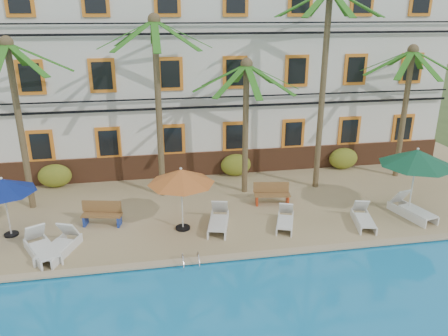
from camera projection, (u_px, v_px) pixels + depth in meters
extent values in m
plane|color=#384C23|center=(231.00, 250.00, 15.39)|extent=(100.00, 100.00, 0.00)
cube|color=tan|center=(210.00, 192.00, 19.98)|extent=(30.00, 12.00, 0.25)
cube|color=tan|center=(237.00, 257.00, 14.47)|extent=(30.00, 0.35, 0.06)
cube|color=silver|center=(195.00, 65.00, 22.86)|extent=(25.00, 6.00, 10.00)
cube|color=brown|center=(205.00, 164.00, 21.53)|extent=(25.00, 0.12, 1.20)
cube|color=orange|center=(41.00, 146.00, 19.85)|extent=(1.15, 0.10, 1.50)
cube|color=black|center=(41.00, 146.00, 19.80)|extent=(0.85, 0.04, 1.20)
cube|color=orange|center=(109.00, 143.00, 20.35)|extent=(1.15, 0.10, 1.50)
cube|color=black|center=(108.00, 143.00, 20.30)|extent=(0.85, 0.04, 1.20)
cube|color=orange|center=(173.00, 140.00, 20.85)|extent=(1.15, 0.10, 1.50)
cube|color=black|center=(173.00, 140.00, 20.80)|extent=(0.85, 0.04, 1.20)
cube|color=orange|center=(234.00, 137.00, 21.34)|extent=(1.15, 0.10, 1.50)
cube|color=black|center=(235.00, 137.00, 21.30)|extent=(0.85, 0.04, 1.20)
cube|color=orange|center=(293.00, 134.00, 21.84)|extent=(1.15, 0.10, 1.50)
cube|color=black|center=(293.00, 134.00, 21.80)|extent=(0.85, 0.04, 1.20)
cube|color=orange|center=(349.00, 131.00, 22.34)|extent=(1.15, 0.10, 1.50)
cube|color=black|center=(350.00, 131.00, 22.30)|extent=(0.85, 0.04, 1.20)
cube|color=orange|center=(403.00, 128.00, 22.84)|extent=(1.15, 0.10, 1.50)
cube|color=black|center=(403.00, 129.00, 22.79)|extent=(0.85, 0.04, 1.20)
cube|color=orange|center=(31.00, 77.00, 18.79)|extent=(1.15, 0.10, 1.50)
cube|color=black|center=(30.00, 78.00, 18.75)|extent=(0.85, 0.04, 1.20)
cube|color=orange|center=(102.00, 76.00, 19.29)|extent=(1.15, 0.10, 1.50)
cube|color=black|center=(102.00, 76.00, 19.25)|extent=(0.85, 0.04, 1.20)
cube|color=orange|center=(170.00, 74.00, 19.79)|extent=(1.15, 0.10, 1.50)
cube|color=black|center=(170.00, 74.00, 19.75)|extent=(0.85, 0.04, 1.20)
cube|color=orange|center=(235.00, 72.00, 20.29)|extent=(1.15, 0.10, 1.50)
cube|color=black|center=(235.00, 73.00, 20.24)|extent=(0.85, 0.04, 1.20)
cube|color=orange|center=(297.00, 71.00, 20.79)|extent=(1.15, 0.10, 1.50)
cube|color=black|center=(297.00, 71.00, 20.74)|extent=(0.85, 0.04, 1.20)
cube|color=orange|center=(355.00, 70.00, 21.29)|extent=(1.15, 0.10, 1.50)
cube|color=black|center=(356.00, 70.00, 21.24)|extent=(0.85, 0.04, 1.20)
cube|color=orange|center=(411.00, 68.00, 21.79)|extent=(1.15, 0.10, 1.50)
cube|color=black|center=(412.00, 68.00, 21.74)|extent=(0.85, 0.04, 1.20)
cube|color=orange|center=(421.00, 0.00, 20.70)|extent=(1.15, 0.10, 1.50)
cube|color=black|center=(422.00, 0.00, 20.65)|extent=(0.85, 0.04, 1.20)
cube|color=black|center=(204.00, 107.00, 20.43)|extent=(25.00, 0.08, 0.10)
cube|color=black|center=(204.00, 98.00, 20.28)|extent=(25.00, 0.08, 0.06)
cube|color=black|center=(203.00, 34.00, 19.31)|extent=(25.00, 0.08, 0.10)
cube|color=black|center=(203.00, 23.00, 19.15)|extent=(25.00, 0.08, 0.06)
cylinder|color=brown|center=(21.00, 130.00, 17.06)|extent=(0.26, 0.26, 6.62)
sphere|color=brown|center=(6.00, 42.00, 15.93)|extent=(0.50, 0.50, 0.50)
cube|color=#246618|center=(17.00, 55.00, 17.16)|extent=(0.28, 2.27, 1.11)
cube|color=#246618|center=(0.00, 61.00, 15.07)|extent=(0.28, 2.27, 1.11)
cube|color=#246618|center=(26.00, 59.00, 15.51)|extent=(1.80, 1.80, 1.11)
cube|color=#246618|center=(41.00, 57.00, 16.30)|extent=(2.27, 0.28, 1.11)
cube|color=#246618|center=(36.00, 55.00, 16.99)|extent=(1.80, 1.80, 1.11)
cylinder|color=brown|center=(159.00, 113.00, 18.15)|extent=(0.26, 0.26, 7.39)
sphere|color=brown|center=(154.00, 19.00, 16.90)|extent=(0.50, 0.50, 0.50)
cube|color=#246618|center=(154.00, 33.00, 18.12)|extent=(0.28, 2.27, 1.11)
cube|color=#246618|center=(134.00, 33.00, 17.69)|extent=(1.80, 1.80, 1.11)
cube|color=#246618|center=(125.00, 34.00, 16.89)|extent=(2.27, 0.28, 1.11)
cube|color=#246618|center=(134.00, 35.00, 16.21)|extent=(1.80, 1.80, 1.11)
cube|color=#246618|center=(156.00, 36.00, 16.04)|extent=(0.28, 2.27, 1.11)
cube|color=#246618|center=(177.00, 35.00, 16.48)|extent=(1.80, 1.80, 1.11)
cube|color=#246618|center=(183.00, 34.00, 17.27)|extent=(2.27, 0.28, 1.11)
cube|color=#246618|center=(174.00, 33.00, 17.95)|extent=(1.80, 1.80, 1.11)
cylinder|color=brown|center=(245.00, 131.00, 18.82)|extent=(0.26, 0.26, 5.66)
sphere|color=brown|center=(247.00, 64.00, 17.86)|extent=(0.50, 0.50, 0.50)
cube|color=#246618|center=(241.00, 73.00, 19.08)|extent=(0.28, 2.27, 1.11)
cube|color=#246618|center=(224.00, 75.00, 18.65)|extent=(1.80, 1.80, 1.11)
cube|color=#246618|center=(220.00, 78.00, 17.85)|extent=(2.27, 0.28, 1.11)
cube|color=#246618|center=(231.00, 81.00, 17.17)|extent=(1.80, 1.80, 1.11)
cube|color=#246618|center=(253.00, 81.00, 17.00)|extent=(0.28, 2.27, 1.11)
cube|color=#246618|center=(270.00, 79.00, 17.44)|extent=(1.80, 1.80, 1.11)
cube|color=#246618|center=(273.00, 76.00, 18.23)|extent=(2.27, 0.28, 1.11)
cube|color=#246618|center=(260.00, 74.00, 18.91)|extent=(1.80, 1.80, 1.11)
cylinder|color=brown|center=(322.00, 95.00, 18.85)|extent=(0.26, 0.26, 8.55)
cube|color=#246618|center=(319.00, 3.00, 18.63)|extent=(0.28, 2.27, 1.11)
cube|color=#246618|center=(304.00, 3.00, 18.19)|extent=(1.80, 1.80, 1.11)
cube|color=#246618|center=(303.00, 3.00, 17.40)|extent=(2.27, 0.28, 1.11)
cube|color=#246618|center=(318.00, 2.00, 16.71)|extent=(1.80, 1.80, 1.11)
cube|color=#246618|center=(341.00, 2.00, 16.54)|extent=(0.28, 2.27, 1.11)
cube|color=#246618|center=(357.00, 2.00, 16.98)|extent=(1.80, 1.80, 1.11)
cube|color=#246618|center=(355.00, 3.00, 17.77)|extent=(2.27, 0.28, 1.11)
cube|color=#246618|center=(340.00, 3.00, 18.45)|extent=(1.80, 1.80, 1.11)
cylinder|color=brown|center=(404.00, 116.00, 20.63)|extent=(0.26, 0.26, 6.05)
sphere|color=brown|center=(413.00, 50.00, 19.60)|extent=(0.50, 0.50, 0.50)
cube|color=#246618|center=(398.00, 59.00, 20.83)|extent=(0.28, 2.27, 1.11)
cube|color=#246618|center=(386.00, 60.00, 20.39)|extent=(1.80, 1.80, 1.11)
cube|color=#246618|center=(389.00, 63.00, 19.60)|extent=(2.27, 0.28, 1.11)
cube|color=#246618|center=(405.00, 64.00, 18.91)|extent=(1.80, 1.80, 1.11)
cube|color=#246618|center=(426.00, 65.00, 18.74)|extent=(0.28, 2.27, 1.11)
cube|color=#246618|center=(438.00, 64.00, 19.18)|extent=(1.80, 1.80, 1.11)
cube|color=#246618|center=(434.00, 62.00, 19.97)|extent=(2.27, 0.28, 1.11)
cube|color=#246618|center=(417.00, 60.00, 20.65)|extent=(1.80, 1.80, 1.11)
ellipsoid|color=#275D1A|center=(55.00, 176.00, 20.07)|extent=(1.50, 0.90, 1.10)
ellipsoid|color=#275D1A|center=(236.00, 165.00, 21.48)|extent=(1.50, 0.90, 1.10)
ellipsoid|color=#275D1A|center=(343.00, 158.00, 22.42)|extent=(1.50, 0.90, 1.10)
cylinder|color=black|center=(11.00, 234.00, 15.89)|extent=(0.51, 0.51, 0.07)
cylinder|color=silver|center=(7.00, 208.00, 15.53)|extent=(0.06, 0.06, 2.18)
cone|color=navy|center=(2.00, 186.00, 15.24)|extent=(2.27, 2.27, 0.50)
sphere|color=silver|center=(1.00, 178.00, 15.15)|extent=(0.10, 0.10, 0.10)
cylinder|color=black|center=(183.00, 228.00, 16.36)|extent=(0.55, 0.55, 0.08)
cylinder|color=silver|center=(182.00, 200.00, 15.97)|extent=(0.06, 0.06, 2.35)
cone|color=#B75C25|center=(181.00, 176.00, 15.66)|extent=(2.45, 2.45, 0.54)
sphere|color=silver|center=(181.00, 169.00, 15.56)|extent=(0.10, 0.10, 0.10)
cylinder|color=black|center=(408.00, 213.00, 17.51)|extent=(0.63, 0.63, 0.09)
cylinder|color=silver|center=(413.00, 183.00, 17.06)|extent=(0.06, 0.06, 2.70)
cone|color=#114B31|center=(417.00, 157.00, 16.70)|extent=(2.81, 2.81, 0.62)
sphere|color=silver|center=(418.00, 149.00, 16.58)|extent=(0.10, 0.10, 0.10)
cube|color=silver|center=(44.00, 250.00, 14.26)|extent=(1.22, 1.53, 0.06)
cube|color=silver|center=(35.00, 232.00, 14.89)|extent=(0.81, 0.75, 0.69)
cube|color=silver|center=(33.00, 255.00, 14.34)|extent=(0.98, 1.78, 0.32)
cube|color=silver|center=(52.00, 248.00, 14.71)|extent=(0.98, 1.78, 0.32)
cube|color=silver|center=(54.00, 249.00, 14.34)|extent=(1.07, 1.47, 0.06)
cube|color=silver|center=(68.00, 230.00, 15.11)|extent=(0.76, 0.69, 0.67)
cube|color=silver|center=(51.00, 249.00, 14.69)|extent=(0.77, 1.79, 0.31)
cube|color=silver|center=(68.00, 251.00, 14.58)|extent=(0.77, 1.79, 0.31)
cube|color=silver|center=(218.00, 223.00, 16.09)|extent=(0.93, 1.45, 0.06)
cube|color=silver|center=(220.00, 207.00, 16.88)|extent=(0.72, 0.63, 0.67)
cube|color=silver|center=(210.00, 224.00, 16.41)|extent=(0.53, 1.86, 0.31)
cube|color=silver|center=(227.00, 224.00, 16.37)|extent=(0.53, 1.86, 0.31)
cube|color=silver|center=(285.00, 222.00, 16.25)|extent=(0.91, 1.28, 0.05)
cube|color=silver|center=(286.00, 208.00, 16.92)|extent=(0.65, 0.59, 0.58)
cube|color=silver|center=(278.00, 223.00, 16.55)|extent=(0.63, 1.57, 0.27)
cube|color=silver|center=(292.00, 224.00, 16.46)|extent=(0.63, 1.57, 0.27)
cube|color=silver|center=(365.00, 220.00, 16.36)|extent=(0.84, 1.32, 0.06)
cube|color=silver|center=(361.00, 206.00, 17.08)|extent=(0.66, 0.57, 0.61)
cube|color=silver|center=(356.00, 221.00, 16.65)|extent=(0.47, 1.70, 0.28)
cube|color=silver|center=(371.00, 222.00, 16.61)|extent=(0.47, 1.70, 0.28)
cube|color=silver|center=(418.00, 211.00, 16.99)|extent=(0.96, 1.51, 0.06)
cube|color=silver|center=(400.00, 196.00, 17.74)|extent=(0.75, 0.65, 0.70)
cube|color=silver|center=(406.00, 214.00, 17.16)|extent=(0.53, 1.95, 0.32)
cube|color=silver|center=(418.00, 211.00, 17.41)|extent=(0.53, 1.95, 0.32)
cube|color=olive|center=(102.00, 215.00, 16.49)|extent=(1.56, 0.76, 0.06)
cube|color=olive|center=(103.00, 206.00, 16.61)|extent=(1.48, 0.38, 0.45)
cube|color=navy|center=(86.00, 220.00, 16.60)|extent=(0.17, 0.46, 0.40)
cube|color=navy|center=(119.00, 221.00, 16.55)|extent=(0.17, 0.46, 0.40)
cube|color=olive|center=(272.00, 195.00, 18.29)|extent=(1.55, 0.68, 0.06)
cube|color=olive|center=(272.00, 187.00, 18.41)|extent=(1.49, 0.30, 0.45)
cube|color=#AD3213|center=(257.00, 200.00, 18.36)|extent=(0.15, 0.46, 0.40)
cube|color=#AD3213|center=(287.00, 200.00, 18.38)|extent=(0.15, 0.46, 0.40)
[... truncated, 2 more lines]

